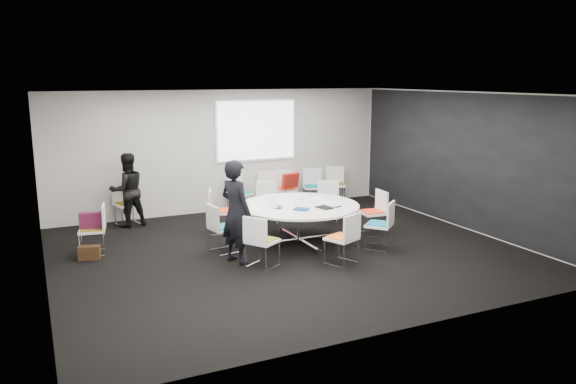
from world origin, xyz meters
name	(u,v)px	position (x,y,z in m)	size (l,w,h in m)	color
room_shell	(292,174)	(0.09, 0.00, 1.40)	(8.08, 7.08, 2.88)	black
conference_table	(299,214)	(0.45, 0.43, 0.54)	(2.25, 2.25, 0.73)	silver
projection_screen	(256,130)	(0.80, 3.46, 1.85)	(1.90, 0.03, 1.35)	white
chair_ring_a	(372,221)	(2.00, 0.30, 0.28)	(0.48, 0.49, 0.88)	silver
chair_ring_b	(328,209)	(1.68, 1.54, 0.28)	(0.62, 0.61, 0.88)	silver
chair_ring_c	(267,211)	(0.45, 1.99, 0.28)	(0.57, 0.57, 0.88)	silver
chair_ring_d	(220,220)	(-0.71, 1.65, 0.28)	(0.58, 0.59, 0.88)	silver
chair_ring_e	(223,237)	(-1.06, 0.44, 0.28)	(0.52, 0.53, 0.88)	silver
chair_ring_f	(262,251)	(-0.73, -0.60, 0.28)	(0.63, 0.63, 0.88)	silver
chair_ring_g	(342,248)	(0.54, -1.01, 0.28)	(0.60, 0.60, 0.88)	silver
chair_ring_h	(379,234)	(1.60, -0.55, 0.28)	(0.64, 0.64, 0.88)	silver
chair_back_a	(239,201)	(0.24, 3.17, 0.28)	(0.54, 0.53, 0.88)	silver
chair_back_b	(268,198)	(0.95, 3.16, 0.28)	(0.58, 0.57, 0.88)	silver
chair_back_c	(287,196)	(1.43, 3.14, 0.28)	(0.56, 0.55, 0.88)	silver
chair_back_d	(313,194)	(2.14, 3.14, 0.28)	(0.58, 0.57, 0.88)	silver
chair_back_e	(335,191)	(2.78, 3.16, 0.28)	(0.60, 0.59, 0.88)	silver
chair_spare_left	(94,239)	(-3.17, 1.30, 0.28)	(0.52, 0.53, 0.88)	silver
chair_person_back	(127,212)	(-2.30, 3.14, 0.28)	(0.55, 0.54, 0.88)	silver
person_main	(236,212)	(-1.03, -0.18, 0.88)	(0.64, 0.42, 1.76)	black
person_back	(127,190)	(-2.29, 2.97, 0.77)	(0.75, 0.59, 1.55)	black
laptop	(278,206)	(0.02, 0.42, 0.74)	(0.34, 0.22, 0.03)	#333338
laptop_lid	(271,201)	(-0.14, 0.40, 0.86)	(0.30, 0.02, 0.22)	silver
notebook_black	(325,207)	(0.75, -0.01, 0.74)	(0.22, 0.30, 0.02)	black
tablet_folio	(301,209)	(0.30, 0.04, 0.74)	(0.26, 0.20, 0.03)	navy
papers_right	(317,198)	(1.01, 0.79, 0.73)	(0.30, 0.21, 0.00)	silver
papers_front	(328,202)	(1.05, 0.40, 0.73)	(0.30, 0.21, 0.00)	white
cup	(300,198)	(0.63, 0.75, 0.78)	(0.08, 0.08, 0.09)	white
phone	(338,207)	(1.02, -0.04, 0.73)	(0.14, 0.07, 0.01)	black
maroon_bag	(91,220)	(-3.19, 1.30, 0.62)	(0.40, 0.14, 0.28)	#561633
brown_bag	(89,253)	(-3.28, 1.02, 0.12)	(0.36, 0.16, 0.24)	#331F10
red_jacket	(290,180)	(1.43, 2.91, 0.70)	(0.44, 0.10, 0.35)	maroon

